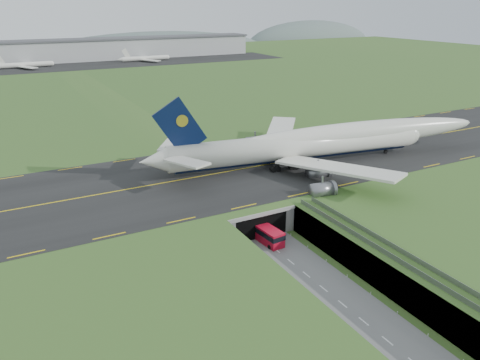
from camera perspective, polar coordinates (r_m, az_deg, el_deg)
ground at (r=92.38m, az=5.17°, el=-9.18°), size 900.00×900.00×0.00m
airfield_deck at (r=90.92m, az=5.23°, el=-7.54°), size 800.00×800.00×6.00m
trench_road at (r=87.08m, az=7.90°, el=-11.25°), size 12.00×75.00×0.20m
taxiway at (r=116.12m, az=-3.61°, el=0.64°), size 800.00×44.00×0.18m
tunnel_portal at (r=103.63m, az=0.20°, el=-3.53°), size 17.00×22.30×6.00m
guideway at (r=83.68m, az=19.03°, el=-9.57°), size 3.00×53.00×7.05m
jumbo_jet at (r=125.86m, az=9.96°, el=4.59°), size 97.52×61.72×20.63m
shuttle_tram at (r=96.01m, az=3.36°, el=-6.67°), size 3.80×8.32×3.28m
cargo_terminal at (r=369.96m, az=-21.74°, el=14.41°), size 320.00×67.00×15.60m
distant_hills at (r=510.75m, az=-16.10°, el=14.40°), size 700.00×91.00×60.00m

